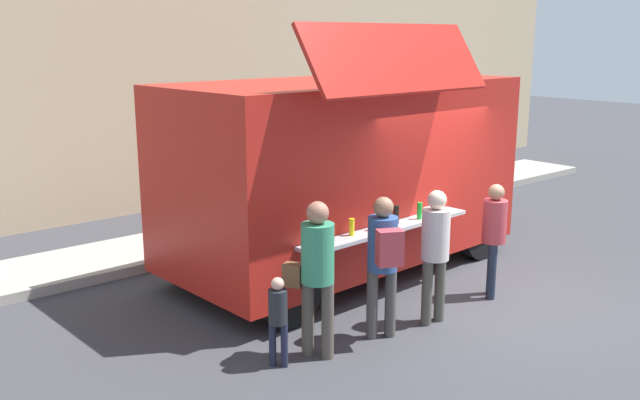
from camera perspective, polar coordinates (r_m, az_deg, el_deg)
ground_plane at (r=9.77m, az=14.46°, el=-8.26°), size 60.00×60.00×0.00m
curb_strip at (r=11.12m, az=-23.32°, el=-5.88°), size 28.00×1.60×0.15m
food_truck_main at (r=10.40m, az=2.05°, el=2.57°), size 5.53×3.25×3.70m
trash_bin at (r=14.81m, az=6.68°, el=1.18°), size 0.60×0.60×0.87m
customer_front_ordering at (r=8.64m, az=9.51°, el=-3.69°), size 0.36×0.35×1.71m
customer_mid_with_backpack at (r=8.10m, az=5.27°, el=-4.45°), size 0.48×0.57×1.73m
customer_rear_waiting at (r=7.62m, az=-0.31°, el=-5.49°), size 0.45×0.57×1.80m
customer_extra_browsing at (r=9.71m, az=14.20°, el=-2.44°), size 0.33×0.33×1.60m
child_near_queue at (r=7.56m, az=-3.49°, el=-9.36°), size 0.21×0.21×1.03m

